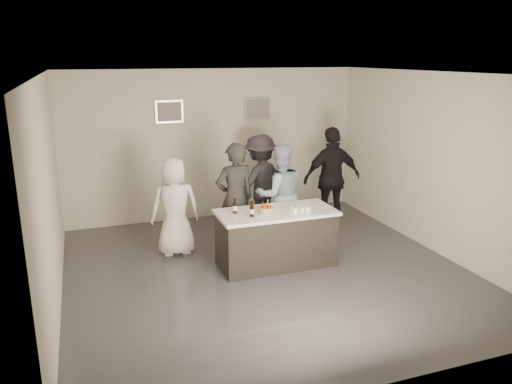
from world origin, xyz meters
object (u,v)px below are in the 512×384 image
beer_bottle_b (252,208)px  person_guest_right (332,178)px  person_guest_left (175,207)px  person_main_black (235,199)px  person_main_blue (280,195)px  bar_counter (276,238)px  beer_bottle_a (235,205)px  cake (266,210)px  person_guest_back (261,182)px

beer_bottle_b → person_guest_right: (2.12, 1.46, -0.05)m
person_guest_left → person_main_black: bearing=166.2°
person_main_blue → person_guest_right: (1.26, 0.47, 0.09)m
bar_counter → person_main_black: (-0.46, 0.72, 0.50)m
person_guest_left → beer_bottle_a: bearing=133.0°
bar_counter → person_guest_left: bearing=144.7°
person_main_black → person_guest_left: bearing=-25.2°
person_guest_right → bar_counter: bearing=40.7°
beer_bottle_a → person_guest_left: bearing=130.2°
person_main_black → person_main_blue: (0.87, 0.14, -0.05)m
bar_counter → person_guest_left: size_ratio=1.13×
bar_counter → cake: cake is taller
beer_bottle_b → person_main_blue: bearing=49.1°
beer_bottle_b → person_main_blue: size_ratio=0.15×
bar_counter → person_main_blue: person_main_blue is taller
person_guest_left → cake: bearing=143.2°
person_main_blue → person_guest_back: person_guest_back is taller
cake → person_guest_left: (-1.23, 1.02, -0.11)m
cake → person_main_black: person_main_black is taller
person_guest_back → beer_bottle_b: bearing=44.4°
beer_bottle_b → person_guest_left: bearing=130.0°
person_guest_left → bar_counter: bearing=147.5°
beer_bottle_a → person_guest_left: size_ratio=0.16×
person_main_blue → person_guest_back: 0.88m
beer_bottle_a → person_main_blue: person_main_blue is taller
person_guest_right → person_guest_left: bearing=8.2°
person_guest_back → person_guest_left: bearing=0.5°
beer_bottle_b → bar_counter: bearing=17.3°
bar_counter → person_guest_right: (1.67, 1.32, 0.53)m
bar_counter → person_main_black: 0.98m
beer_bottle_a → person_guest_right: 2.62m
beer_bottle_a → person_guest_right: person_guest_right is taller
cake → person_guest_back: 1.84m
person_guest_right → person_guest_back: 1.36m
person_guest_right → beer_bottle_b: bearing=36.8°
cake → beer_bottle_b: 0.31m
cake → person_guest_left: person_guest_left is taller
person_main_black → person_guest_left: size_ratio=1.15×
person_main_black → person_guest_back: size_ratio=1.04×
cake → beer_bottle_b: beer_bottle_b is taller
person_guest_left → person_guest_right: 3.10m
beer_bottle_a → person_main_blue: (1.05, 0.76, -0.13)m
beer_bottle_b → person_main_black: person_main_black is taller
cake → person_guest_right: size_ratio=0.12×
cake → person_guest_back: person_guest_back is taller
bar_counter → beer_bottle_a: bearing=171.7°
cake → person_guest_left: bearing=140.4°
person_main_black → person_guest_back: person_main_black is taller
cake → bar_counter: bearing=5.5°
bar_counter → beer_bottle_b: beer_bottle_b is taller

